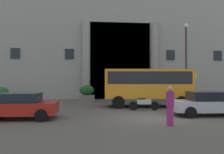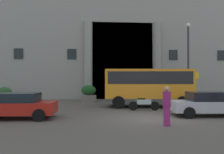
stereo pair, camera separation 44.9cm
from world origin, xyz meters
name	(u,v)px [view 1 (the left image)]	position (x,y,z in m)	size (l,w,h in m)	color
ground_plane	(156,120)	(0.00, 0.00, -0.06)	(80.00, 64.00, 0.12)	#59504A
office_building_facade	(116,11)	(0.00, 17.48, 10.94)	(41.50, 9.68, 21.90)	gray
orange_minibus	(148,85)	(0.99, 5.50, 1.70)	(6.70, 3.23, 2.85)	orange
bus_stop_sign	(194,84)	(5.55, 7.27, 1.70)	(0.44, 0.08, 2.75)	#99981D
hedge_planter_far_east	(139,94)	(1.53, 10.78, 0.61)	(2.13, 0.86, 1.27)	gray
hedge_planter_far_west	(87,94)	(-3.68, 10.13, 0.75)	(1.44, 0.86, 1.56)	slate
hedge_planter_west	(1,95)	(-11.70, 10.88, 0.67)	(1.43, 0.79, 1.38)	#6A5E56
hedge_planter_east	(183,93)	(6.03, 10.89, 0.77)	(1.85, 0.77, 1.60)	slate
parked_compact_extra	(19,106)	(-7.17, 0.61, 0.71)	(3.94, 2.10, 1.36)	#B41E15
parked_sedan_second	(210,103)	(3.39, 0.72, 0.71)	(4.36, 2.17, 1.38)	#B4B1BB
scooter_by_planter	(143,104)	(0.16, 3.43, 0.46)	(2.07, 0.55, 0.89)	black
pedestrian_man_red_shirt	(170,106)	(0.09, -1.92, 0.90)	(0.36, 0.36, 1.77)	#97276A
lamppost_plaza_centre	(186,56)	(5.43, 8.59, 4.26)	(0.40, 0.40, 7.28)	#3E3037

